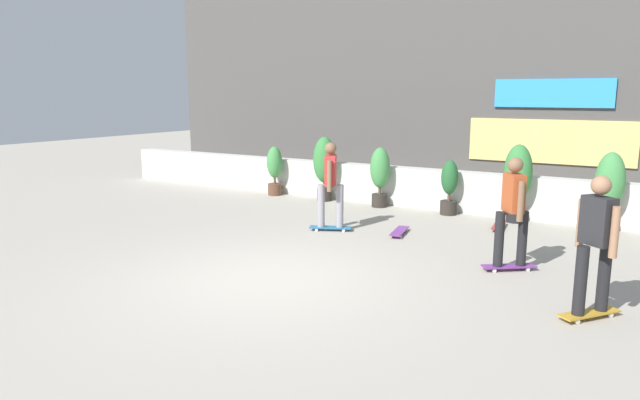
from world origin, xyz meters
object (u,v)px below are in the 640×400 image
(potted_plant_1, at_px, (324,164))
(skater_by_wall_left, at_px, (513,209))
(skateboard_near_camera, at_px, (399,231))
(potted_plant_4, at_px, (518,177))
(skater_foreground, at_px, (331,182))
(potted_plant_3, at_px, (449,186))
(skateboard_aside, at_px, (499,225))
(potted_plant_0, at_px, (275,169))
(skater_far_right, at_px, (596,241))
(potted_plant_2, at_px, (380,173))
(potted_plant_5, at_px, (610,186))

(potted_plant_1, height_order, skater_by_wall_left, skater_by_wall_left)
(potted_plant_1, distance_m, skateboard_near_camera, 3.75)
(potted_plant_4, xyz_separation_m, skater_foreground, (-2.88, -2.60, 0.01))
(potted_plant_3, xyz_separation_m, skater_foreground, (-1.47, -2.60, 0.31))
(skater_foreground, height_order, skateboard_near_camera, skater_foreground)
(potted_plant_3, relative_size, skateboard_aside, 1.45)
(skater_by_wall_left, bearing_deg, potted_plant_1, 147.01)
(potted_plant_0, bearing_deg, skateboard_near_camera, -26.36)
(potted_plant_1, height_order, skater_far_right, skater_far_right)
(potted_plant_2, xyz_separation_m, skater_far_right, (4.93, -4.76, 0.15))
(skater_by_wall_left, bearing_deg, skater_far_right, -48.38)
(skater_by_wall_left, relative_size, skateboard_near_camera, 2.06)
(potted_plant_4, relative_size, potted_plant_5, 1.04)
(potted_plant_4, bearing_deg, potted_plant_0, -180.00)
(potted_plant_0, height_order, skater_by_wall_left, skater_by_wall_left)
(potted_plant_0, xyz_separation_m, skater_foreground, (3.16, -2.60, 0.25))
(skater_far_right, bearing_deg, potted_plant_4, 111.52)
(skateboard_near_camera, bearing_deg, potted_plant_1, 143.21)
(potted_plant_3, height_order, potted_plant_4, potted_plant_4)
(potted_plant_4, bearing_deg, skater_foreground, -137.91)
(potted_plant_0, xyz_separation_m, potted_plant_3, (4.62, 0.00, -0.06))
(potted_plant_2, relative_size, skateboard_aside, 1.69)
(skater_far_right, bearing_deg, skater_foreground, 155.59)
(potted_plant_0, bearing_deg, potted_plant_4, 0.00)
(potted_plant_4, height_order, potted_plant_5, potted_plant_4)
(skater_foreground, distance_m, skateboard_aside, 3.42)
(skateboard_aside, bearing_deg, potted_plant_2, 165.54)
(potted_plant_0, relative_size, potted_plant_3, 1.06)
(skateboard_near_camera, bearing_deg, skateboard_aside, 43.95)
(skater_by_wall_left, bearing_deg, potted_plant_2, 137.70)
(potted_plant_2, height_order, skater_far_right, skater_far_right)
(skater_far_right, distance_m, skateboard_near_camera, 4.43)
(skateboard_near_camera, relative_size, skateboard_aside, 1.01)
(potted_plant_4, xyz_separation_m, skater_by_wall_left, (0.64, -3.37, 0.01))
(potted_plant_1, bearing_deg, skateboard_near_camera, -36.79)
(potted_plant_4, relative_size, skater_far_right, 0.94)
(potted_plant_3, height_order, skater_foreground, skater_foreground)
(skater_foreground, xyz_separation_m, skateboard_aside, (2.74, 1.85, -0.88))
(skater_by_wall_left, height_order, skateboard_aside, skater_by_wall_left)
(potted_plant_3, xyz_separation_m, skater_by_wall_left, (2.05, -3.37, 0.31))
(skater_by_wall_left, xyz_separation_m, skateboard_aside, (-0.78, 2.62, -0.88))
(potted_plant_1, bearing_deg, potted_plant_3, 0.00)
(potted_plant_3, bearing_deg, skater_far_right, -55.37)
(potted_plant_1, xyz_separation_m, skater_far_right, (6.42, -4.76, 0.02))
(potted_plant_3, relative_size, skateboard_near_camera, 1.45)
(potted_plant_5, relative_size, skater_foreground, 0.90)
(potted_plant_1, bearing_deg, skater_foreground, -57.30)
(skateboard_near_camera, bearing_deg, skater_foreground, -161.70)
(potted_plant_0, bearing_deg, skater_far_right, -31.02)
(skater_foreground, relative_size, skateboard_near_camera, 2.06)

